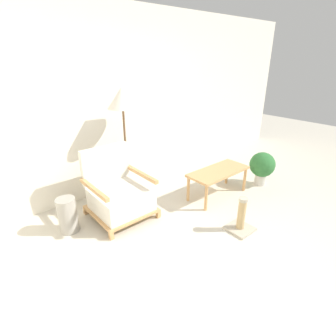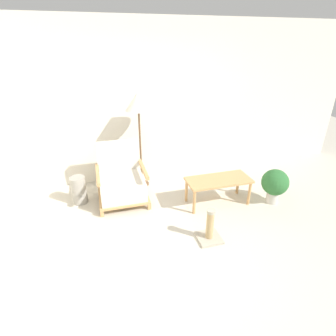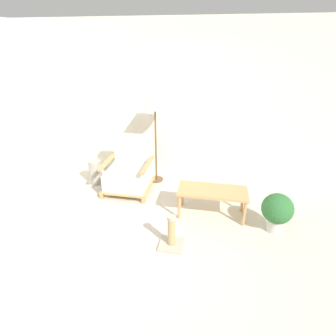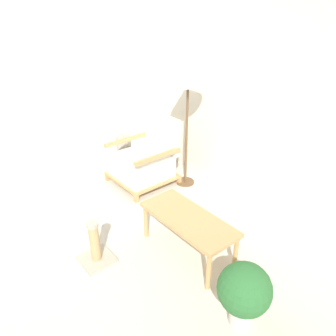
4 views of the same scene
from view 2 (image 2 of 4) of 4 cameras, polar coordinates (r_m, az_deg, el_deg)
ground_plane at (r=3.27m, az=5.64°, el=-19.41°), size 14.00×14.00×0.00m
wall_back at (r=4.67m, az=-4.14°, el=13.71°), size 8.00×0.06×2.70m
armchair at (r=4.22m, az=-10.03°, el=-3.07°), size 0.76×0.76×0.90m
floor_lamp at (r=4.25m, az=-6.47°, el=13.45°), size 0.42×0.42×1.63m
coffee_table at (r=4.10m, az=10.92°, el=-3.04°), size 0.99×0.43×0.42m
vase at (r=4.35m, az=-18.81°, el=-4.56°), size 0.23×0.23×0.45m
potted_plant at (r=4.39m, az=22.23°, el=-3.14°), size 0.41×0.41×0.56m
scratching_post at (r=3.48m, az=9.03°, el=-13.08°), size 0.30×0.30×0.45m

